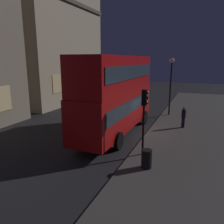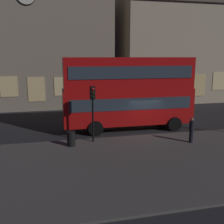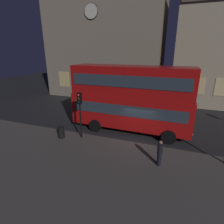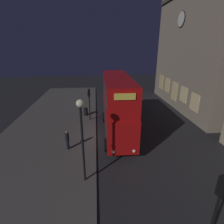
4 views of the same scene
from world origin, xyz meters
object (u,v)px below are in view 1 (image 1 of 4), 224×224
street_lamp (171,76)px  pedestrian (183,117)px  traffic_light_near_kerb (144,109)px  litter_bin (147,159)px  double_decker_bus (117,92)px  traffic_light_far_side (129,82)px

street_lamp → pedestrian: 5.12m
traffic_light_near_kerb → litter_bin: bearing=-165.6°
street_lamp → pedestrian: (-3.86, -1.63, -2.94)m
traffic_light_near_kerb → pedestrian: size_ratio=2.22×
street_lamp → litter_bin: (-11.63, -0.52, -3.33)m
double_decker_bus → pedestrian: double_decker_bus is taller
double_decker_bus → pedestrian: bearing=-55.1°
double_decker_bus → litter_bin: 6.36m
traffic_light_near_kerb → traffic_light_far_side: size_ratio=0.99×
traffic_light_far_side → street_lamp: 7.20m
street_lamp → litter_bin: 12.11m
traffic_light_near_kerb → traffic_light_far_side: 15.59m
traffic_light_far_side → litter_bin: (-16.10, -6.02, -2.10)m
litter_bin → double_decker_bus: bearing=35.6°
pedestrian → traffic_light_far_side: bearing=167.5°
traffic_light_near_kerb → litter_bin: traffic_light_near_kerb is taller
double_decker_bus → traffic_light_far_side: size_ratio=2.75×
double_decker_bus → street_lamp: size_ratio=1.89×
traffic_light_near_kerb → traffic_light_far_side: (14.60, 5.46, -0.10)m
traffic_light_far_side → pedestrian: 11.10m
litter_bin → street_lamp: bearing=2.6°
street_lamp → litter_bin: bearing=-177.4°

